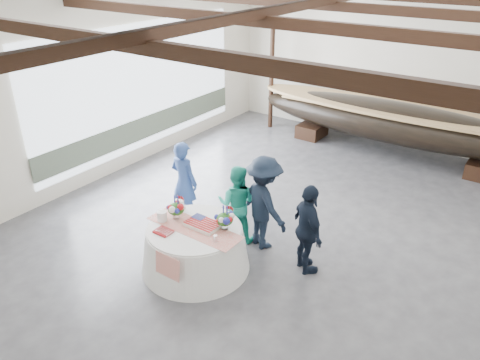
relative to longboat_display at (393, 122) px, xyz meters
The scene contains 12 objects.
floor 5.13m from the longboat_display, 95.02° to the right, with size 10.00×12.00×0.01m, color #3D3D42.
wall_back 1.68m from the longboat_display, 114.07° to the left, with size 10.00×0.02×4.50m, color silver.
wall_left 7.51m from the longboat_display, 137.34° to the right, with size 0.02×12.00×4.50m, color silver.
pavilion_structure 5.17m from the longboat_display, 96.04° to the right, with size 9.80×11.76×4.50m.
open_bay 6.77m from the longboat_display, 143.32° to the right, with size 0.03×7.00×3.20m.
longboat_display is the anchor object (origin of this frame).
banquet_table 7.23m from the longboat_display, 98.70° to the right, with size 1.97×1.97×0.84m.
tabletop_items 7.09m from the longboat_display, 99.34° to the right, with size 1.82×0.97×0.40m.
guest_woman_blue 6.40m from the longboat_display, 111.61° to the right, with size 0.65×0.43×1.79m, color navy.
guest_woman_teal 6.01m from the longboat_display, 99.91° to the right, with size 0.77×0.60×1.59m, color teal.
guest_man_left 5.83m from the longboat_display, 94.70° to the right, with size 1.21×0.70×1.88m, color black.
guest_man_right 6.08m from the longboat_display, 84.45° to the right, with size 1.00×0.42×1.71m, color black.
Camera 1 is at (4.04, -7.34, 5.29)m, focal length 35.00 mm.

